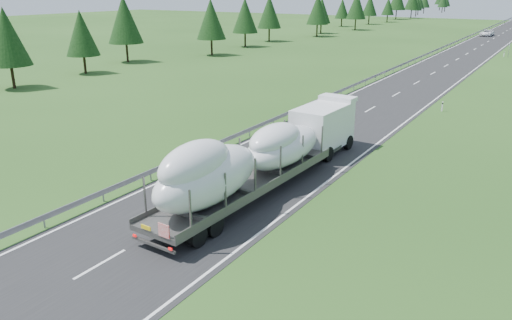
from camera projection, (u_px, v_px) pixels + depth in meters
The scene contains 7 objects.
ground at pixel (217, 198), 29.93m from camera, with size 400.00×400.00×0.00m, color #224517.
road_surface at pixel (483, 45), 110.30m from camera, with size 10.00×400.00×0.02m, color black.
guardrail at pixel (458, 41), 112.69m from camera, with size 0.10×400.00×0.76m.
highway_sign at pixel (509, 47), 90.06m from camera, with size 0.08×0.90×2.60m.
tree_line_left at pixel (334, 6), 144.74m from camera, with size 15.50×310.67×12.44m.
boat_truck at pixel (264, 152), 30.36m from camera, with size 3.63×21.47×4.75m.
distant_van at pixel (487, 33), 129.67m from camera, with size 2.66×5.77×1.60m, color white.
Camera 1 is at (16.50, -22.19, 11.92)m, focal length 35.00 mm.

